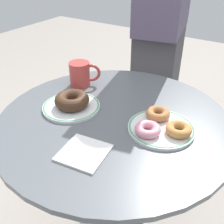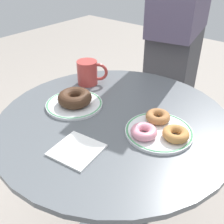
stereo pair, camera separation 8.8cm
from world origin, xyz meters
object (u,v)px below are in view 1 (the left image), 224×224
(cafe_table, at_px, (114,168))
(plate_left, at_px, (71,107))
(paper_napkin, at_px, (84,152))
(donut_old_fashioned, at_px, (179,129))
(person_figure, at_px, (161,37))
(plate_right, at_px, (161,128))
(donut_pink_frosted, at_px, (148,129))
(donut_cinnamon, at_px, (158,113))
(donut_chocolate, at_px, (72,100))
(coffee_mug, at_px, (81,74))

(cafe_table, bearing_deg, plate_left, -169.11)
(plate_left, height_order, paper_napkin, plate_left)
(donut_old_fashioned, relative_size, person_figure, 0.05)
(plate_right, distance_m, donut_pink_frosted, 0.06)
(cafe_table, height_order, donut_old_fashioned, donut_old_fashioned)
(person_figure, bearing_deg, donut_cinnamon, -66.35)
(plate_right, relative_size, donut_chocolate, 1.72)
(paper_napkin, distance_m, coffee_mug, 0.43)
(cafe_table, distance_m, donut_old_fashioned, 0.34)
(donut_old_fashioned, distance_m, person_figure, 0.77)
(cafe_table, bearing_deg, coffee_mug, 151.50)
(donut_pink_frosted, height_order, coffee_mug, coffee_mug)
(paper_napkin, relative_size, person_figure, 0.07)
(donut_old_fashioned, bearing_deg, coffee_mug, 166.21)
(donut_cinnamon, relative_size, paper_napkin, 0.63)
(paper_napkin, bearing_deg, person_figure, 100.99)
(donut_cinnamon, height_order, coffee_mug, coffee_mug)
(plate_left, xyz_separation_m, paper_napkin, (0.19, -0.17, -0.00))
(cafe_table, bearing_deg, person_figure, 102.06)
(donut_old_fashioned, bearing_deg, donut_cinnamon, 152.45)
(donut_old_fashioned, xyz_separation_m, person_figure, (-0.37, 0.68, 0.05))
(plate_left, bearing_deg, donut_chocolate, 11.68)
(donut_pink_frosted, bearing_deg, coffee_mug, 156.90)
(cafe_table, xyz_separation_m, coffee_mug, (-0.25, 0.13, 0.28))
(cafe_table, xyz_separation_m, donut_chocolate, (-0.16, -0.03, 0.27))
(cafe_table, xyz_separation_m, donut_cinnamon, (0.13, 0.07, 0.26))
(donut_pink_frosted, relative_size, person_figure, 0.05)
(plate_left, relative_size, donut_cinnamon, 2.56)
(cafe_table, relative_size, donut_cinnamon, 9.93)
(donut_pink_frosted, bearing_deg, plate_left, -179.91)
(coffee_mug, relative_size, person_figure, 0.07)
(plate_left, relative_size, donut_old_fashioned, 2.56)
(coffee_mug, bearing_deg, cafe_table, -28.50)
(donut_cinnamon, bearing_deg, donut_chocolate, -161.32)
(coffee_mug, bearing_deg, paper_napkin, -50.83)
(donut_cinnamon, distance_m, coffee_mug, 0.38)
(plate_left, distance_m, coffee_mug, 0.19)
(plate_left, height_order, coffee_mug, coffee_mug)
(donut_old_fashioned, xyz_separation_m, donut_pink_frosted, (-0.08, -0.05, 0.00))
(donut_pink_frosted, bearing_deg, donut_old_fashioned, 32.62)
(donut_chocolate, height_order, coffee_mug, coffee_mug)
(donut_pink_frosted, xyz_separation_m, paper_napkin, (-0.11, -0.17, -0.02))
(donut_pink_frosted, height_order, paper_napkin, donut_pink_frosted)
(cafe_table, height_order, donut_cinnamon, donut_cinnamon)
(plate_left, xyz_separation_m, donut_old_fashioned, (0.38, 0.05, 0.02))
(plate_right, xyz_separation_m, donut_chocolate, (-0.32, -0.05, 0.03))
(plate_right, relative_size, donut_pink_frosted, 2.63)
(donut_old_fashioned, bearing_deg, cafe_table, -174.80)
(plate_right, height_order, donut_cinnamon, donut_cinnamon)
(cafe_table, height_order, donut_chocolate, donut_chocolate)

